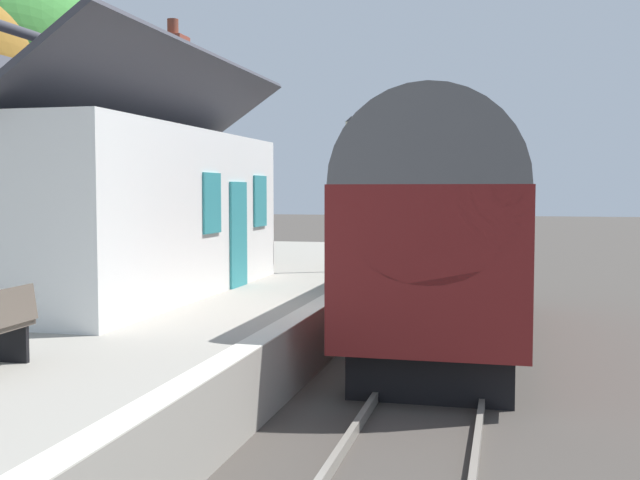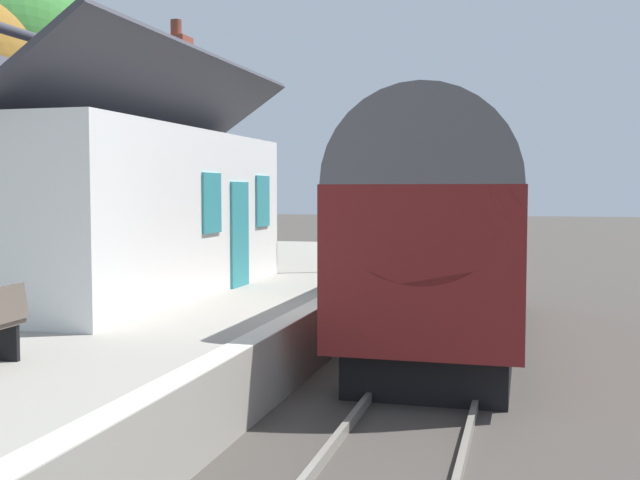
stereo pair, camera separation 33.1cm
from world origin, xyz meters
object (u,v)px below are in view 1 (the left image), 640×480
(train, at_px, (453,227))
(lamp_post_platform, at_px, (351,163))
(tree_distant, at_px, (40,76))
(station_building, at_px, (118,206))
(planter_bench_left, at_px, (243,254))

(train, height_order, lamp_post_platform, lamp_post_platform)
(lamp_post_platform, relative_size, tree_distant, 0.42)
(station_building, height_order, lamp_post_platform, station_building)
(station_building, bearing_deg, planter_bench_left, -4.87)
(lamp_post_platform, bearing_deg, train, -139.33)
(planter_bench_left, height_order, lamp_post_platform, lamp_post_platform)
(station_building, relative_size, planter_bench_left, 7.86)
(planter_bench_left, distance_m, tree_distant, 8.40)
(lamp_post_platform, bearing_deg, planter_bench_left, 76.64)
(planter_bench_left, height_order, tree_distant, tree_distant)
(train, bearing_deg, station_building, 107.05)
(tree_distant, bearing_deg, station_building, -138.44)
(station_building, bearing_deg, train, -72.95)
(lamp_post_platform, height_order, tree_distant, tree_distant)
(train, relative_size, station_building, 1.21)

